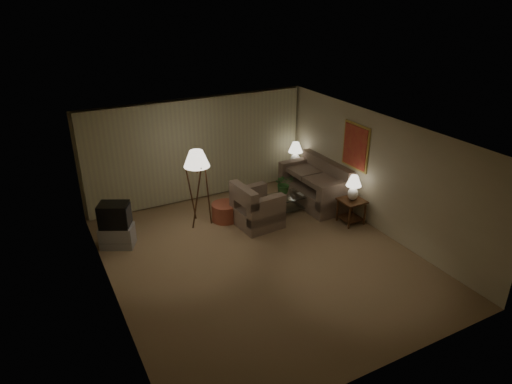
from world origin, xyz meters
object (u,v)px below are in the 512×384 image
(ottoman, at_px, (225,212))
(vase, at_px, (284,194))
(table_lamp_far, at_px, (295,152))
(coffee_table, at_px, (289,200))
(tv_cabinet, at_px, (117,236))
(sofa, at_px, (314,187))
(side_table_near, at_px, (351,207))
(table_lamp_near, at_px, (354,186))
(crt_tv, at_px, (114,215))
(side_table_far, at_px, (295,172))
(floor_lamp, at_px, (198,187))
(armchair, at_px, (257,209))

(ottoman, height_order, vase, vase)
(table_lamp_far, bearing_deg, vase, -131.57)
(coffee_table, bearing_deg, tv_cabinet, 176.37)
(sofa, distance_m, side_table_near, 1.36)
(table_lamp_near, bearing_deg, crt_tv, 163.73)
(side_table_near, height_order, side_table_far, same)
(side_table_far, relative_size, floor_lamp, 0.32)
(armchair, distance_m, floor_lamp, 1.48)
(coffee_table, bearing_deg, sofa, 6.85)
(floor_lamp, bearing_deg, vase, -10.86)
(crt_tv, height_order, floor_lamp, floor_lamp)
(table_lamp_far, relative_size, vase, 4.90)
(vase, bearing_deg, side_table_far, 48.43)
(sofa, bearing_deg, table_lamp_near, 5.84)
(sofa, height_order, ottoman, sofa)
(sofa, relative_size, table_lamp_far, 2.92)
(side_table_near, relative_size, floor_lamp, 0.32)
(tv_cabinet, bearing_deg, sofa, 25.32)
(table_lamp_far, distance_m, floor_lamp, 3.35)
(coffee_table, bearing_deg, vase, 180.00)
(tv_cabinet, height_order, crt_tv, crt_tv)
(crt_tv, height_order, vase, crt_tv)
(armchair, bearing_deg, crt_tv, 75.54)
(table_lamp_near, height_order, ottoman, table_lamp_near)
(armchair, height_order, ottoman, armchair)
(crt_tv, bearing_deg, armchair, 17.12)
(side_table_far, xyz_separation_m, coffee_table, (-0.98, -1.28, -0.13))
(table_lamp_far, bearing_deg, floor_lamp, -164.83)
(vase, bearing_deg, table_lamp_far, 48.43)
(side_table_far, distance_m, coffee_table, 1.62)
(side_table_near, xyz_separation_m, table_lamp_near, (-0.00, -0.00, 0.55))
(armchair, relative_size, ottoman, 1.78)
(floor_lamp, xyz_separation_m, ottoman, (0.61, -0.11, -0.75))
(tv_cabinet, xyz_separation_m, ottoman, (2.58, 0.02, -0.04))
(sofa, bearing_deg, armchair, -78.65)
(vase, bearing_deg, armchair, -161.89)
(floor_lamp, bearing_deg, crt_tv, -176.10)
(side_table_near, distance_m, table_lamp_far, 2.60)
(crt_tv, bearing_deg, side_table_near, 10.95)
(armchair, distance_m, crt_tv, 3.23)
(sofa, relative_size, floor_lamp, 1.08)
(sofa, bearing_deg, vase, -84.69)
(armchair, distance_m, coffee_table, 1.11)
(table_lamp_near, distance_m, coffee_table, 1.73)
(crt_tv, height_order, ottoman, crt_tv)
(sofa, xyz_separation_m, crt_tv, (-5.05, 0.17, 0.32))
(side_table_far, relative_size, vase, 4.28)
(armchair, bearing_deg, vase, -76.25)
(ottoman, bearing_deg, table_lamp_far, 20.72)
(coffee_table, distance_m, vase, 0.26)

